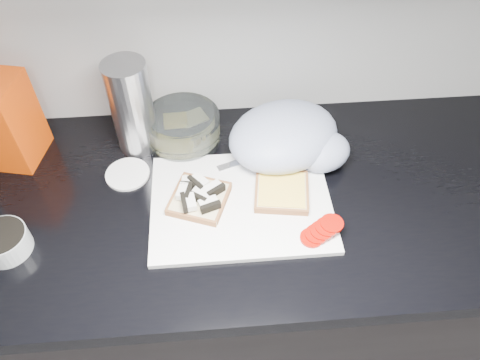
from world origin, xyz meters
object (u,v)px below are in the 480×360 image
Objects in this scene: glass_bowl at (183,128)px; steel_canister at (132,107)px; cutting_board at (241,203)px; bread_bag at (0,120)px.

glass_bowl is 0.78× the size of steel_canister.
glass_bowl is at bearing 119.55° from cutting_board.
cutting_board is at bearing -8.40° from bread_bag.
steel_canister reaches higher than glass_bowl.
cutting_board is 0.59m from bread_bag.
steel_canister is (-0.11, -0.01, 0.08)m from glass_bowl.
steel_canister is at bearing 137.84° from cutting_board.
bread_bag is 0.30m from steel_canister.
cutting_board is 0.34m from steel_canister.
glass_bowl is 0.14m from steel_canister.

